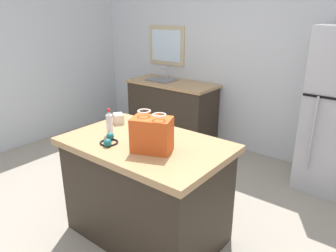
% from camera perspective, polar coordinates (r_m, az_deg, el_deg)
% --- Properties ---
extents(ground, '(6.52, 6.52, 0.00)m').
position_cam_1_polar(ground, '(3.13, -6.13, -17.73)').
color(ground, '#9E9384').
extents(back_wall, '(5.43, 0.13, 2.62)m').
position_cam_1_polar(back_wall, '(4.50, 14.66, 11.65)').
color(back_wall, silver).
rests_on(back_wall, ground).
extents(kitchen_island, '(1.36, 0.87, 0.90)m').
position_cam_1_polar(kitchen_island, '(2.81, -3.87, -11.24)').
color(kitchen_island, '#33281E').
rests_on(kitchen_island, ground).
extents(sink_counter, '(1.36, 0.60, 1.09)m').
position_cam_1_polar(sink_counter, '(4.91, 0.65, 2.84)').
color(sink_counter, '#33281E').
rests_on(sink_counter, ground).
extents(shopping_bag, '(0.34, 0.29, 0.31)m').
position_cam_1_polar(shopping_bag, '(2.39, -2.90, -1.49)').
color(shopping_bag, '#DB511E').
rests_on(shopping_bag, kitchen_island).
extents(small_box, '(0.15, 0.13, 0.09)m').
position_cam_1_polar(small_box, '(3.05, -8.86, 1.34)').
color(small_box, beige).
rests_on(small_box, kitchen_island).
extents(bottle, '(0.06, 0.06, 0.23)m').
position_cam_1_polar(bottle, '(2.76, -10.43, 0.52)').
color(bottle, white).
rests_on(bottle, kitchen_island).
extents(ear_defenders, '(0.21, 0.21, 0.06)m').
position_cam_1_polar(ear_defenders, '(2.61, -10.54, -2.57)').
color(ear_defenders, black).
rests_on(ear_defenders, kitchen_island).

